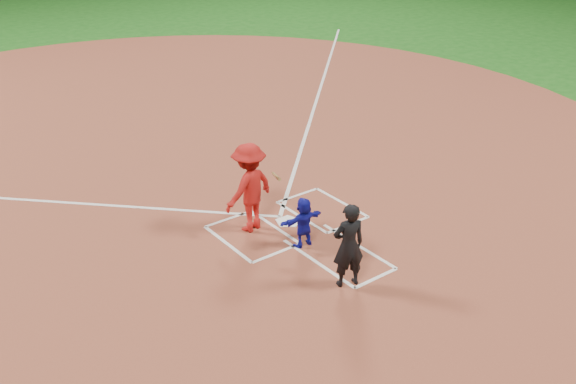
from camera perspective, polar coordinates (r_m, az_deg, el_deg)
ground at (r=14.29m, az=-0.01°, el=-2.71°), size 120.00×120.00×0.00m
home_plate_dirt at (r=18.96m, az=-11.05°, el=4.36°), size 28.00×28.00×0.01m
home_plate at (r=14.28m, az=-0.01°, el=-2.64°), size 0.60×0.60×0.02m
catcher at (r=13.15m, az=1.39°, el=-2.69°), size 1.02×0.37×1.08m
umpire at (r=11.81m, az=5.40°, el=-4.74°), size 0.71×0.57×1.69m
chalk_markings at (r=18.36m, az=-10.03°, el=3.74°), size 28.35×17.32×0.01m
batter_at_plate at (r=13.60m, az=-3.46°, el=0.40°), size 1.52×1.04×1.97m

